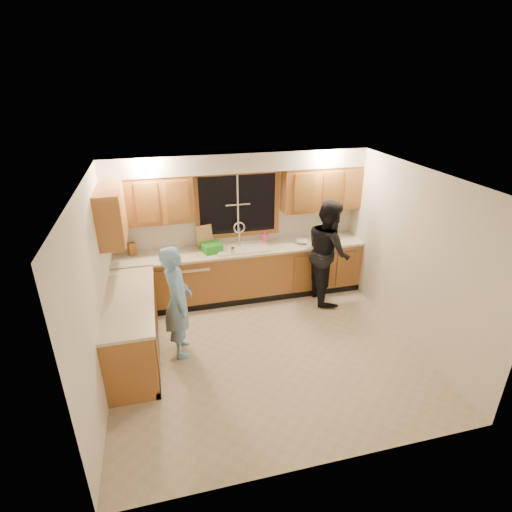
% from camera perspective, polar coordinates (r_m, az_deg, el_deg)
% --- Properties ---
extents(floor, '(4.20, 4.20, 0.00)m').
position_cam_1_polar(floor, '(5.85, 1.54, -13.33)').
color(floor, '#C4B297').
rests_on(floor, ground).
extents(ceiling, '(4.20, 4.20, 0.00)m').
position_cam_1_polar(ceiling, '(4.75, 1.88, 11.26)').
color(ceiling, white).
extents(wall_back, '(4.20, 0.00, 4.20)m').
position_cam_1_polar(wall_back, '(6.88, -2.60, 4.61)').
color(wall_back, white).
rests_on(wall_back, ground).
extents(wall_left, '(0.00, 3.80, 3.80)m').
position_cam_1_polar(wall_left, '(5.09, -21.81, -4.77)').
color(wall_left, white).
rests_on(wall_left, ground).
extents(wall_right, '(0.00, 3.80, 3.80)m').
position_cam_1_polar(wall_right, '(6.05, 21.22, 0.02)').
color(wall_right, white).
rests_on(wall_right, ground).
extents(base_cabinets_back, '(4.20, 0.60, 0.88)m').
position_cam_1_polar(base_cabinets_back, '(6.93, -1.96, -2.52)').
color(base_cabinets_back, '#AC6B32').
rests_on(base_cabinets_back, ground).
extents(base_cabinets_left, '(0.60, 1.90, 0.88)m').
position_cam_1_polar(base_cabinets_left, '(5.76, -17.21, -9.89)').
color(base_cabinets_left, '#AC6B32').
rests_on(base_cabinets_left, ground).
extents(countertop_back, '(4.20, 0.63, 0.04)m').
position_cam_1_polar(countertop_back, '(6.72, -1.99, 0.92)').
color(countertop_back, beige).
rests_on(countertop_back, base_cabinets_back).
extents(countertop_left, '(0.63, 1.90, 0.04)m').
position_cam_1_polar(countertop_left, '(5.52, -17.64, -5.92)').
color(countertop_left, beige).
rests_on(countertop_left, base_cabinets_left).
extents(upper_cabinets_left, '(1.35, 0.33, 0.75)m').
position_cam_1_polar(upper_cabinets_left, '(6.43, -15.04, 7.74)').
color(upper_cabinets_left, '#AC6B32').
rests_on(upper_cabinets_left, wall_back).
extents(upper_cabinets_right, '(1.35, 0.33, 0.75)m').
position_cam_1_polar(upper_cabinets_right, '(6.97, 9.31, 9.53)').
color(upper_cabinets_right, '#AC6B32').
rests_on(upper_cabinets_right, wall_back).
extents(upper_cabinets_return, '(0.33, 0.90, 0.75)m').
position_cam_1_polar(upper_cabinets_return, '(5.87, -19.97, 5.54)').
color(upper_cabinets_return, '#AC6B32').
rests_on(upper_cabinets_return, wall_left).
extents(soffit, '(4.20, 0.35, 0.30)m').
position_cam_1_polar(soffit, '(6.42, -2.46, 13.36)').
color(soffit, silver).
rests_on(soffit, wall_back).
extents(window_frame, '(1.44, 0.03, 1.14)m').
position_cam_1_polar(window_frame, '(6.76, -2.64, 7.37)').
color(window_frame, black).
rests_on(window_frame, wall_back).
extents(sink, '(0.86, 0.52, 0.57)m').
position_cam_1_polar(sink, '(6.75, -2.02, 0.71)').
color(sink, white).
rests_on(sink, countertop_back).
extents(dishwasher, '(0.60, 0.56, 0.82)m').
position_cam_1_polar(dishwasher, '(6.83, -8.94, -3.55)').
color(dishwasher, white).
rests_on(dishwasher, floor).
extents(stove, '(0.58, 0.75, 0.90)m').
position_cam_1_polar(stove, '(5.29, -17.40, -13.22)').
color(stove, white).
rests_on(stove, floor).
extents(man, '(0.40, 0.59, 1.61)m').
position_cam_1_polar(man, '(5.49, -11.12, -6.41)').
color(man, '#78B2E3').
rests_on(man, floor).
extents(woman, '(0.73, 0.91, 1.77)m').
position_cam_1_polar(woman, '(6.78, 10.27, 0.62)').
color(woman, black).
rests_on(woman, floor).
extents(knife_block, '(0.14, 0.13, 0.21)m').
position_cam_1_polar(knife_block, '(6.74, -17.28, 0.98)').
color(knife_block, '#98612A').
rests_on(knife_block, countertop_back).
extents(cutting_board, '(0.30, 0.16, 0.37)m').
position_cam_1_polar(cutting_board, '(6.77, -7.37, 2.81)').
color(cutting_board, tan).
rests_on(cutting_board, countertop_back).
extents(dish_crate, '(0.36, 0.35, 0.14)m').
position_cam_1_polar(dish_crate, '(6.62, -6.39, 1.23)').
color(dish_crate, '#259126').
rests_on(dish_crate, countertop_back).
extents(soap_bottle, '(0.11, 0.12, 0.21)m').
position_cam_1_polar(soap_bottle, '(6.96, 1.24, 2.87)').
color(soap_bottle, pink).
rests_on(soap_bottle, countertop_back).
extents(bowl, '(0.28, 0.28, 0.05)m').
position_cam_1_polar(bowl, '(6.97, 6.57, 2.05)').
color(bowl, silver).
rests_on(bowl, countertop_back).
extents(can_left, '(0.06, 0.06, 0.11)m').
position_cam_1_polar(can_left, '(6.57, -5.34, 0.98)').
color(can_left, '#B7A78C').
rests_on(can_left, countertop_back).
extents(can_right, '(0.07, 0.07, 0.11)m').
position_cam_1_polar(can_right, '(6.49, -3.34, 0.72)').
color(can_right, '#B7A78C').
rests_on(can_right, countertop_back).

